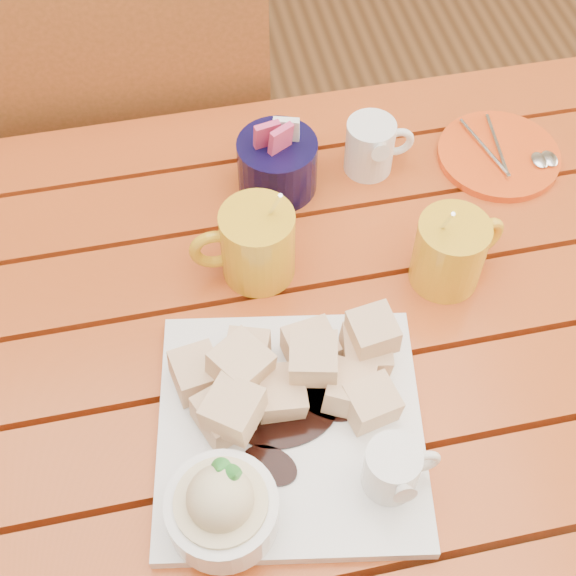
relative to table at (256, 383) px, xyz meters
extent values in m
plane|color=#4F2E16|center=(0.00, 0.00, -0.64)|extent=(5.00, 5.00, 0.00)
cube|color=#A03F14|center=(0.00, -0.23, 0.09)|extent=(1.20, 0.11, 0.03)
cube|color=#A03F14|center=(0.00, -0.11, 0.09)|extent=(1.20, 0.11, 0.03)
cube|color=#A03F14|center=(0.00, 0.00, 0.09)|extent=(1.20, 0.11, 0.03)
cube|color=#A03F14|center=(0.00, 0.11, 0.09)|extent=(1.20, 0.11, 0.03)
cube|color=#A03F14|center=(0.00, 0.23, 0.09)|extent=(1.20, 0.11, 0.03)
cube|color=#A03F14|center=(0.00, 0.34, 0.09)|extent=(1.20, 0.11, 0.03)
cube|color=#A03F14|center=(0.00, 0.36, 0.04)|extent=(1.12, 0.04, 0.08)
cylinder|color=#A03F14|center=(0.55, 0.35, -0.28)|extent=(0.06, 0.06, 0.72)
cube|color=white|center=(0.02, -0.13, 0.12)|extent=(0.32, 0.32, 0.02)
cube|color=#D0823F|center=(-0.07, -0.05, 0.14)|extent=(0.06, 0.06, 0.04)
cube|color=#D0823F|center=(0.09, -0.11, 0.14)|extent=(0.07, 0.07, 0.04)
cube|color=#D0823F|center=(0.11, -0.06, 0.14)|extent=(0.06, 0.06, 0.04)
cube|color=#D0823F|center=(0.06, -0.05, 0.14)|extent=(0.06, 0.06, 0.04)
cube|color=#D0823F|center=(-0.05, -0.11, 0.14)|extent=(0.07, 0.07, 0.04)
cube|color=#D0823F|center=(0.10, -0.13, 0.14)|extent=(0.06, 0.06, 0.04)
cube|color=#D0823F|center=(0.05, -0.08, 0.18)|extent=(0.06, 0.06, 0.04)
cube|color=#D0823F|center=(-0.02, -0.07, 0.18)|extent=(0.07, 0.07, 0.04)
cube|color=#D0823F|center=(0.01, -0.10, 0.14)|extent=(0.05, 0.05, 0.04)
cube|color=#D0823F|center=(-0.01, -0.04, 0.14)|extent=(0.06, 0.06, 0.04)
cube|color=#D0823F|center=(0.12, -0.06, 0.18)|extent=(0.06, 0.06, 0.04)
cube|color=#D0823F|center=(-0.04, -0.12, 0.18)|extent=(0.07, 0.07, 0.04)
cylinder|color=white|center=(-0.07, -0.21, 0.15)|extent=(0.11, 0.11, 0.04)
cylinder|color=beige|center=(-0.07, -0.21, 0.16)|extent=(0.09, 0.09, 0.03)
sphere|color=beige|center=(-0.07, -0.21, 0.18)|extent=(0.06, 0.06, 0.06)
cone|color=#2C8731|center=(-0.05, -0.20, 0.21)|extent=(0.04, 0.04, 0.03)
cone|color=#2C8731|center=(-0.06, -0.19, 0.20)|extent=(0.03, 0.03, 0.03)
cylinder|color=white|center=(0.10, -0.21, 0.15)|extent=(0.06, 0.06, 0.06)
cylinder|color=black|center=(0.10, -0.21, 0.18)|extent=(0.04, 0.04, 0.01)
cone|color=white|center=(0.10, -0.23, 0.18)|extent=(0.02, 0.02, 0.03)
torus|color=white|center=(0.13, -0.21, 0.16)|extent=(0.04, 0.01, 0.04)
cylinder|color=gold|center=(0.03, 0.10, 0.16)|extent=(0.09, 0.09, 0.10)
cylinder|color=black|center=(0.03, 0.10, 0.20)|extent=(0.07, 0.07, 0.01)
torus|color=gold|center=(-0.03, 0.10, 0.16)|extent=(0.06, 0.02, 0.06)
cylinder|color=silver|center=(0.04, 0.11, 0.19)|extent=(0.03, 0.06, 0.13)
cylinder|color=gold|center=(0.24, 0.04, 0.15)|extent=(0.08, 0.08, 0.09)
cylinder|color=black|center=(0.24, 0.04, 0.19)|extent=(0.07, 0.07, 0.01)
torus|color=gold|center=(0.29, 0.05, 0.15)|extent=(0.06, 0.03, 0.06)
cylinder|color=silver|center=(0.23, 0.05, 0.19)|extent=(0.01, 0.06, 0.12)
cylinder|color=white|center=(0.20, 0.24, 0.15)|extent=(0.06, 0.06, 0.08)
cylinder|color=white|center=(0.20, 0.24, 0.18)|extent=(0.05, 0.05, 0.01)
cone|color=white|center=(0.20, 0.20, 0.17)|extent=(0.03, 0.03, 0.03)
torus|color=white|center=(0.24, 0.24, 0.15)|extent=(0.05, 0.01, 0.04)
cylinder|color=black|center=(0.08, 0.23, 0.15)|extent=(0.10, 0.10, 0.08)
cube|color=#D5396A|center=(0.06, 0.23, 0.20)|extent=(0.03, 0.02, 0.05)
cube|color=white|center=(0.09, 0.23, 0.20)|extent=(0.04, 0.02, 0.05)
cube|color=#D5396A|center=(0.08, 0.22, 0.20)|extent=(0.04, 0.03, 0.05)
cylinder|color=#EB4A14|center=(0.38, 0.22, 0.11)|extent=(0.17, 0.17, 0.01)
cylinder|color=silver|center=(0.36, 0.23, 0.12)|extent=(0.03, 0.12, 0.01)
cylinder|color=silver|center=(0.38, 0.23, 0.12)|extent=(0.02, 0.12, 0.01)
ellipsoid|color=silver|center=(0.43, 0.19, 0.12)|extent=(0.02, 0.03, 0.01)
ellipsoid|color=silver|center=(0.44, 0.19, 0.12)|extent=(0.02, 0.03, 0.01)
cube|color=brown|center=(-0.12, 0.66, -0.16)|extent=(0.47, 0.47, 0.03)
cylinder|color=brown|center=(0.08, 0.85, -0.41)|extent=(0.04, 0.04, 0.46)
cylinder|color=brown|center=(-0.31, 0.86, -0.41)|extent=(0.04, 0.04, 0.46)
cylinder|color=brown|center=(0.07, 0.45, -0.41)|extent=(0.04, 0.04, 0.46)
cylinder|color=brown|center=(-0.32, 0.46, -0.41)|extent=(0.04, 0.04, 0.46)
cube|color=brown|center=(-0.13, 0.45, 0.09)|extent=(0.46, 0.05, 0.48)
camera|label=1|loc=(-0.06, -0.49, 0.90)|focal=50.00mm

